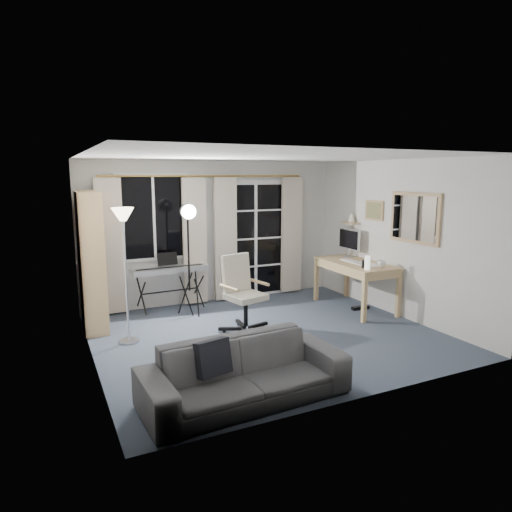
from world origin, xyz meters
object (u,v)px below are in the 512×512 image
Objects in this scene: torchiere_lamp at (124,235)px; keyboard_piano at (169,270)px; mug at (382,263)px; office_chair at (240,286)px; monitor at (349,240)px; desk at (355,268)px; sofa at (245,362)px; studio_light at (188,225)px; bookshelf at (89,265)px.

keyboard_piano is (0.87, 1.14, -0.75)m from torchiere_lamp.
torchiere_lamp is 3.82m from mug.
monitor is at bearing 1.30° from office_chair.
sofa is (-2.91, -2.08, -0.28)m from desk.
torchiere_lamp reaches higher than studio_light.
sofa is at bearing -67.53° from bookshelf.
office_chair is (0.45, -0.89, -0.80)m from studio_light.
bookshelf is at bearing 176.94° from monitor.
keyboard_piano is at bearing 168.29° from monitor.
monitor is at bearing 68.26° from desk.
mug is (4.10, -1.31, -0.09)m from bookshelf.
office_chair reaches higher than sofa.
bookshelf is at bearing 170.40° from desk.
sofa is (-0.34, -2.82, -1.04)m from studio_light.
studio_light is at bearing 165.85° from desk.
torchiere_lamp reaches higher than monitor.
torchiere_lamp is 1.29m from studio_light.
office_chair reaches higher than keyboard_piano.
torchiere_lamp is 3.71m from desk.
desk is at bearing -111.74° from monitor.
studio_light is at bearing -1.14° from bookshelf.
bookshelf reaches higher than mug.
bookshelf is 1.00m from torchiere_lamp.
office_chair is at bearing 64.82° from sofa.
monitor is 4.40× the size of mug.
mug is at bearing -16.44° from studio_light.
monitor is at bearing -3.09° from bookshelf.
office_chair is 2.12m from desk.
mug reaches higher than sofa.
bookshelf is 4.31m from mug.
monitor is at bearing -15.82° from keyboard_piano.
studio_light is 3.20× the size of monitor.
mug is (2.67, -1.24, -0.59)m from studio_light.
desk is (3.64, -0.02, -0.74)m from torchiere_lamp.
sofa is at bearing -94.81° from keyboard_piano.
bookshelf is at bearing 162.30° from mug.
torchiere_lamp is 0.99× the size of studio_light.
mug is (2.87, -1.66, 0.17)m from keyboard_piano.
desk is 0.53m from mug.
studio_light reaches higher than sofa.
desk is at bearing -7.59° from studio_light.
studio_light is at bearing 155.16° from mug.
desk is at bearing -9.16° from office_chair.
monitor reaches higher than office_chair.
office_chair is 0.74× the size of desk.
bookshelf is 4.22m from monitor.
office_chair reaches higher than desk.
keyboard_piano is 2.19× the size of monitor.
torchiere_lamp is 1.44× the size of keyboard_piano.
studio_light is 14.08× the size of mug.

